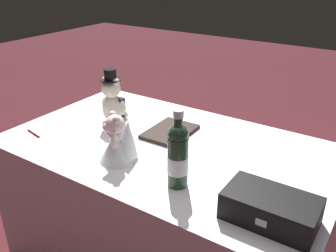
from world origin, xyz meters
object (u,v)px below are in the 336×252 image
object	(u,v)px
teddy_bear_groom	(113,100)
gift_case_black	(270,208)
teddy_bear_bride	(119,141)
champagne_bottle	(178,155)
signing_pen	(33,133)
guestbook	(170,132)

from	to	relation	value
teddy_bear_groom	gift_case_black	size ratio (longest dim) A/B	0.95
teddy_bear_bride	champagne_bottle	xyz separation A→B (m)	(0.32, -0.03, 0.04)
champagne_bottle	signing_pen	xyz separation A→B (m)	(-0.87, -0.02, -0.13)
teddy_bear_bride	gift_case_black	size ratio (longest dim) A/B	0.73
signing_pen	gift_case_black	world-z (taller)	gift_case_black
teddy_bear_groom	guestbook	bearing A→B (deg)	6.35
teddy_bear_groom	guestbook	size ratio (longest dim) A/B	1.07
signing_pen	guestbook	xyz separation A→B (m)	(0.59, 0.40, 0.01)
teddy_bear_groom	teddy_bear_bride	size ratio (longest dim) A/B	1.31
teddy_bear_groom	signing_pen	world-z (taller)	teddy_bear_groom
teddy_bear_groom	signing_pen	size ratio (longest dim) A/B	2.40
teddy_bear_bride	champagne_bottle	distance (m)	0.32
signing_pen	teddy_bear_bride	bearing A→B (deg)	5.06
teddy_bear_bride	champagne_bottle	bearing A→B (deg)	-4.54
teddy_bear_bride	champagne_bottle	world-z (taller)	champagne_bottle
gift_case_black	teddy_bear_groom	bearing A→B (deg)	161.16
teddy_bear_bride	gift_case_black	bearing A→B (deg)	-2.83
teddy_bear_groom	teddy_bear_bride	xyz separation A→B (m)	(0.31, -0.31, -0.03)
teddy_bear_bride	guestbook	distance (m)	0.36
teddy_bear_bride	signing_pen	distance (m)	0.56
signing_pen	teddy_bear_groom	bearing A→B (deg)	56.45
gift_case_black	guestbook	distance (m)	0.77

